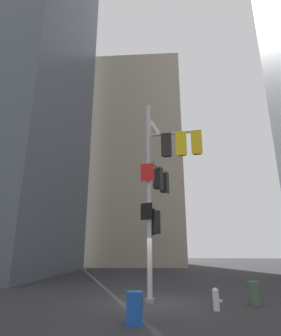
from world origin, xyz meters
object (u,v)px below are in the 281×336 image
Objects in this scene: newspaper_box at (135,308)px; trash_bin at (255,293)px; fire_hydrant at (216,299)px; signal_pole_assembly at (163,177)px.

newspaper_box is 5.39m from trash_bin.
newspaper_box is at bearing -143.25° from fire_hydrant.
signal_pole_assembly is 10.21× the size of newspaper_box.
signal_pole_assembly is 5.39m from fire_hydrant.
fire_hydrant is 0.85× the size of newspaper_box.
newspaper_box reaches higher than trash_bin.
signal_pole_assembly is 11.96× the size of fire_hydrant.
trash_bin is (3.41, -0.49, -4.82)m from signal_pole_assembly.
newspaper_box is (-0.98, -3.61, -4.81)m from signal_pole_assembly.
signal_pole_assembly is at bearing 74.85° from newspaper_box.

